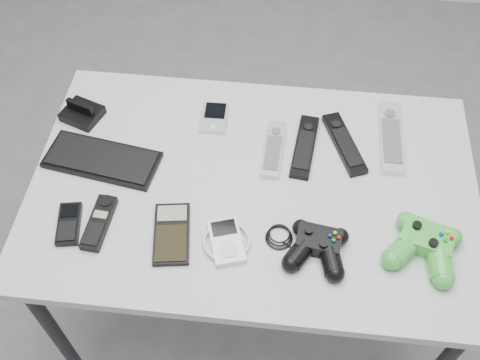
# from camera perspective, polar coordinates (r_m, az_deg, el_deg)

# --- Properties ---
(floor) EXTENTS (3.50, 3.50, 0.00)m
(floor) POSITION_cam_1_polar(r_m,az_deg,el_deg) (1.99, 0.98, -11.16)
(floor) COLOR slate
(floor) RESTS_ON ground
(desk) EXTENTS (1.07, 0.69, 0.72)m
(desk) POSITION_cam_1_polar(r_m,az_deg,el_deg) (1.39, 1.33, -1.96)
(desk) COLOR #B0B0B3
(desk) RESTS_ON floor
(pda_keyboard) EXTENTS (0.29, 0.16, 0.02)m
(pda_keyboard) POSITION_cam_1_polar(r_m,az_deg,el_deg) (1.42, -13.84, 2.05)
(pda_keyboard) COLOR black
(pda_keyboard) RESTS_ON desk
(dock_bracket) EXTENTS (0.12, 0.11, 0.05)m
(dock_bracket) POSITION_cam_1_polar(r_m,az_deg,el_deg) (1.52, -15.83, 6.84)
(dock_bracket) COLOR black
(dock_bracket) RESTS_ON desk
(pda) EXTENTS (0.07, 0.10, 0.02)m
(pda) POSITION_cam_1_polar(r_m,az_deg,el_deg) (1.47, -2.61, 6.36)
(pda) COLOR #BCBBC3
(pda) RESTS_ON desk
(remote_silver_a) EXTENTS (0.05, 0.18, 0.02)m
(remote_silver_a) POSITION_cam_1_polar(r_m,az_deg,el_deg) (1.40, 3.42, 3.17)
(remote_silver_a) COLOR #BCBBC3
(remote_silver_a) RESTS_ON desk
(remote_black_a) EXTENTS (0.12, 0.20, 0.02)m
(remote_black_a) POSITION_cam_1_polar(r_m,az_deg,el_deg) (1.43, 10.54, 3.69)
(remote_black_a) COLOR black
(remote_black_a) RESTS_ON desk
(remote_black_b) EXTENTS (0.07, 0.20, 0.02)m
(remote_black_b) POSITION_cam_1_polar(r_m,az_deg,el_deg) (1.41, 6.59, 3.43)
(remote_black_b) COLOR black
(remote_black_b) RESTS_ON desk
(remote_silver_b) EXTENTS (0.05, 0.23, 0.02)m
(remote_silver_b) POSITION_cam_1_polar(r_m,az_deg,el_deg) (1.47, 15.06, 4.30)
(remote_silver_b) COLOR silver
(remote_silver_b) RESTS_ON desk
(mobile_phone) EXTENTS (0.07, 0.12, 0.02)m
(mobile_phone) POSITION_cam_1_polar(r_m,az_deg,el_deg) (1.33, -17.00, -4.26)
(mobile_phone) COLOR black
(mobile_phone) RESTS_ON desk
(cordless_handset) EXTENTS (0.05, 0.14, 0.02)m
(cordless_handset) POSITION_cam_1_polar(r_m,az_deg,el_deg) (1.31, -14.13, -4.21)
(cordless_handset) COLOR black
(cordless_handset) RESTS_ON desk
(calculator) EXTENTS (0.10, 0.17, 0.02)m
(calculator) POSITION_cam_1_polar(r_m,az_deg,el_deg) (1.27, -6.96, -5.42)
(calculator) COLOR black
(calculator) RESTS_ON desk
(mp3_player) EXTENTS (0.14, 0.14, 0.02)m
(mp3_player) POSITION_cam_1_polar(r_m,az_deg,el_deg) (1.25, -1.38, -6.24)
(mp3_player) COLOR silver
(mp3_player) RESTS_ON desk
(controller_black) EXTENTS (0.25, 0.18, 0.05)m
(controller_black) POSITION_cam_1_polar(r_m,az_deg,el_deg) (1.24, 7.88, -6.64)
(controller_black) COLOR black
(controller_black) RESTS_ON desk
(controller_green) EXTENTS (0.20, 0.21, 0.05)m
(controller_green) POSITION_cam_1_polar(r_m,az_deg,el_deg) (1.29, 18.28, -6.21)
(controller_green) COLOR #278223
(controller_green) RESTS_ON desk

